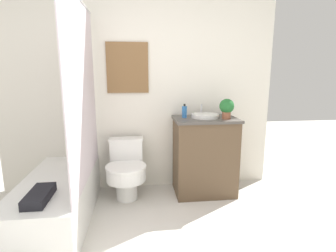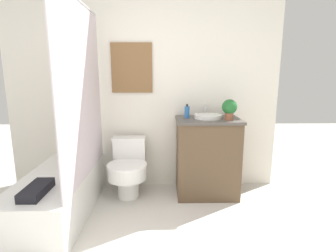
{
  "view_description": "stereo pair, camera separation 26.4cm",
  "coord_description": "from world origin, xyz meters",
  "px_view_note": "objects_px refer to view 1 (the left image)",
  "views": [
    {
      "loc": [
        -0.03,
        -0.96,
        1.36
      ],
      "look_at": [
        0.28,
        1.62,
        0.83
      ],
      "focal_mm": 28.0,
      "sensor_mm": 36.0,
      "label": 1
    },
    {
      "loc": [
        0.24,
        -0.98,
        1.36
      ],
      "look_at": [
        0.28,
        1.62,
        0.83
      ],
      "focal_mm": 28.0,
      "sensor_mm": 36.0,
      "label": 2
    }
  ],
  "objects_px": {
    "potted_plant": "(227,107)",
    "soap_bottle": "(184,112)",
    "toilet": "(126,169)",
    "sink": "(205,116)"
  },
  "relations": [
    {
      "from": "toilet",
      "to": "sink",
      "type": "distance_m",
      "value": 1.05
    },
    {
      "from": "sink",
      "to": "soap_bottle",
      "type": "xyz_separation_m",
      "value": [
        -0.23,
        0.03,
        0.04
      ]
    },
    {
      "from": "toilet",
      "to": "soap_bottle",
      "type": "bearing_deg",
      "value": 6.52
    },
    {
      "from": "soap_bottle",
      "to": "toilet",
      "type": "bearing_deg",
      "value": -173.48
    },
    {
      "from": "toilet",
      "to": "potted_plant",
      "type": "height_order",
      "value": "potted_plant"
    },
    {
      "from": "sink",
      "to": "potted_plant",
      "type": "height_order",
      "value": "potted_plant"
    },
    {
      "from": "soap_bottle",
      "to": "potted_plant",
      "type": "height_order",
      "value": "potted_plant"
    },
    {
      "from": "sink",
      "to": "potted_plant",
      "type": "xyz_separation_m",
      "value": [
        0.2,
        -0.12,
        0.1
      ]
    },
    {
      "from": "potted_plant",
      "to": "toilet",
      "type": "bearing_deg",
      "value": 176.19
    },
    {
      "from": "potted_plant",
      "to": "soap_bottle",
      "type": "bearing_deg",
      "value": 161.19
    }
  ]
}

